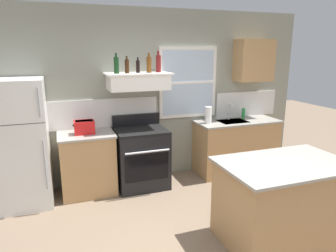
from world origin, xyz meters
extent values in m
cube|color=gray|center=(0.00, 2.23, 1.35)|extent=(5.40, 0.06, 2.70)
cube|color=silver|center=(-1.15, 2.19, 1.13)|extent=(2.50, 0.02, 0.44)
cube|color=silver|center=(1.80, 2.19, 1.13)|extent=(1.20, 0.02, 0.44)
cube|color=white|center=(0.65, 2.18, 1.55)|extent=(1.00, 0.04, 1.15)
cube|color=silver|center=(0.65, 2.17, 1.55)|extent=(0.90, 0.01, 1.05)
cube|color=white|center=(0.65, 2.16, 1.55)|extent=(0.90, 0.02, 0.04)
cube|color=white|center=(-1.90, 1.84, 0.86)|extent=(0.70, 0.68, 1.72)
cube|color=#333333|center=(-1.90, 1.50, 1.20)|extent=(0.69, 0.00, 0.01)
cylinder|color=#A5A8AD|center=(-1.60, 1.47, 0.66)|extent=(0.02, 0.02, 0.66)
cylinder|color=#A5A8AD|center=(-1.60, 1.47, 1.46)|extent=(0.02, 0.02, 0.36)
cube|color=tan|center=(-1.05, 1.90, 0.44)|extent=(0.76, 0.60, 0.88)
cube|color=#9E998E|center=(-1.05, 1.90, 0.90)|extent=(0.79, 0.63, 0.03)
cube|color=red|center=(-1.07, 1.90, 1.01)|extent=(0.28, 0.20, 0.19)
cube|color=black|center=(-1.07, 1.90, 1.09)|extent=(0.24, 0.16, 0.01)
cube|color=black|center=(-1.21, 1.90, 1.04)|extent=(0.02, 0.03, 0.02)
cube|color=black|center=(-0.25, 1.86, 0.43)|extent=(0.76, 0.64, 0.87)
cube|color=black|center=(-0.25, 1.86, 0.89)|extent=(0.76, 0.64, 0.04)
cube|color=black|center=(-0.25, 2.15, 1.00)|extent=(0.76, 0.06, 0.18)
cube|color=black|center=(-0.25, 1.54, 0.42)|extent=(0.65, 0.01, 0.40)
cylinder|color=silver|center=(-0.25, 1.50, 0.67)|extent=(0.65, 0.03, 0.03)
cube|color=white|center=(-0.25, 1.96, 1.61)|extent=(0.88, 0.48, 0.22)
cube|color=#262628|center=(-0.25, 1.74, 1.53)|extent=(0.75, 0.02, 0.04)
cube|color=white|center=(-0.25, 1.96, 1.73)|extent=(0.96, 0.52, 0.02)
cylinder|color=#143819|center=(-0.57, 1.91, 1.86)|extent=(0.07, 0.07, 0.23)
cylinder|color=#143819|center=(-0.57, 1.91, 2.00)|extent=(0.03, 0.03, 0.06)
cylinder|color=#381E0F|center=(-0.42, 1.92, 1.84)|extent=(0.06, 0.06, 0.19)
cylinder|color=#381E0F|center=(-0.42, 1.92, 1.96)|extent=(0.03, 0.03, 0.05)
cylinder|color=black|center=(-0.24, 1.97, 1.83)|extent=(0.06, 0.06, 0.18)
cylinder|color=black|center=(-0.24, 1.97, 1.95)|extent=(0.02, 0.02, 0.04)
cylinder|color=brown|center=(-0.08, 1.95, 1.86)|extent=(0.07, 0.07, 0.23)
cylinder|color=brown|center=(-0.08, 1.95, 2.00)|extent=(0.03, 0.03, 0.06)
cylinder|color=maroon|center=(0.07, 1.97, 1.87)|extent=(0.07, 0.07, 0.25)
cylinder|color=maroon|center=(0.07, 1.97, 2.03)|extent=(0.03, 0.03, 0.06)
cube|color=tan|center=(1.45, 1.90, 0.44)|extent=(1.40, 0.60, 0.88)
cube|color=#9E998E|center=(1.45, 1.90, 0.90)|extent=(1.43, 0.63, 0.03)
cube|color=#B7BABC|center=(1.35, 1.88, 0.90)|extent=(0.48, 0.36, 0.01)
cylinder|color=silver|center=(1.35, 2.02, 1.05)|extent=(0.03, 0.03, 0.28)
cylinder|color=silver|center=(1.35, 1.94, 1.17)|extent=(0.02, 0.16, 0.02)
cylinder|color=white|center=(0.90, 1.90, 1.04)|extent=(0.11, 0.11, 0.27)
cylinder|color=#268C3F|center=(1.63, 2.00, 1.00)|extent=(0.06, 0.06, 0.18)
cube|color=tan|center=(0.85, -0.02, 0.44)|extent=(1.32, 0.82, 0.88)
cube|color=#9E998E|center=(0.85, -0.02, 0.90)|extent=(1.40, 0.90, 0.03)
cube|color=tan|center=(1.80, 2.04, 1.90)|extent=(0.64, 0.32, 0.70)
camera|label=1|loc=(-1.36, -2.48, 2.06)|focal=32.77mm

